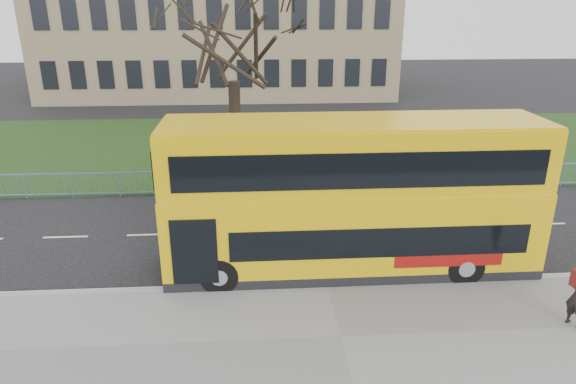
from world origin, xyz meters
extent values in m
plane|color=black|center=(0.00, 0.00, 0.00)|extent=(120.00, 120.00, 0.00)
cube|color=#949496|center=(0.00, -1.55, 0.07)|extent=(80.00, 0.20, 0.14)
cube|color=#1C3413|center=(0.00, 14.30, 0.04)|extent=(80.00, 15.40, 0.08)
cube|color=#90745B|center=(-5.00, 35.00, 7.00)|extent=(30.00, 15.00, 14.00)
cube|color=#E9B709|center=(0.87, -0.41, 1.44)|extent=(11.32, 2.73, 2.10)
cube|color=#E9B709|center=(0.87, -0.41, 2.67)|extent=(11.32, 2.73, 0.36)
cube|color=#E9B709|center=(0.87, -0.41, 3.80)|extent=(11.26, 2.68, 1.89)
cube|color=black|center=(1.52, -1.76, 1.52)|extent=(8.73, 0.07, 0.92)
cube|color=black|center=(0.88, -1.75, 3.70)|extent=(10.41, 0.08, 1.02)
cylinder|color=black|center=(-3.16, -1.64, 0.56)|extent=(1.12, 0.31, 1.12)
cylinder|color=black|center=(4.16, -1.62, 0.56)|extent=(1.12, 0.31, 1.12)
camera|label=1|loc=(-2.01, -14.83, 8.06)|focal=32.00mm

